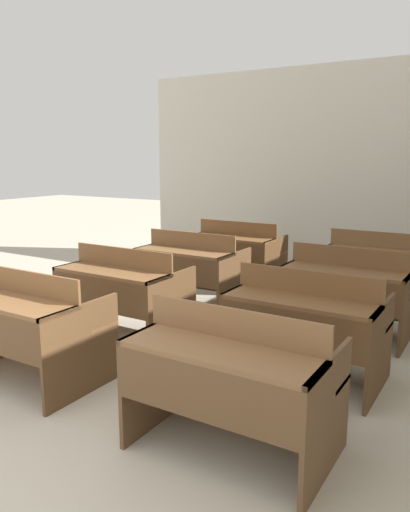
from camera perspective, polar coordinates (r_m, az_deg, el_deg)
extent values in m
cube|color=beige|center=(7.58, 13.65, 9.51)|extent=(5.97, 0.06, 2.97)
cube|color=brown|center=(3.68, -13.83, -10.45)|extent=(0.03, 0.74, 0.67)
cube|color=brown|center=(3.86, -21.75, -4.87)|extent=(1.12, 0.36, 0.03)
cube|color=brown|center=(3.94, -19.88, -2.86)|extent=(1.12, 0.02, 0.18)
cube|color=brown|center=(4.17, -17.02, -6.46)|extent=(1.12, 0.29, 0.03)
cube|color=brown|center=(4.26, -16.80, -10.10)|extent=(1.06, 0.04, 0.04)
cube|color=brown|center=(3.25, -5.33, -13.17)|extent=(0.03, 0.74, 0.67)
cube|color=brown|center=(2.80, 13.79, -17.69)|extent=(0.03, 0.74, 0.67)
cube|color=brown|center=(2.70, 1.60, -10.91)|extent=(1.12, 0.36, 0.03)
cube|color=brown|center=(2.63, -0.35, -15.46)|extent=(1.06, 0.02, 0.30)
cube|color=brown|center=(2.80, 3.37, -7.77)|extent=(1.12, 0.02, 0.18)
cube|color=brown|center=(3.12, 5.42, -12.07)|extent=(1.12, 0.29, 0.03)
cube|color=brown|center=(3.24, 5.32, -16.67)|extent=(1.06, 0.04, 0.04)
cube|color=brown|center=(5.15, -13.71, -4.16)|extent=(0.03, 0.74, 0.67)
cube|color=brown|center=(4.47, -3.72, -6.22)|extent=(0.03, 0.74, 0.67)
cube|color=brown|center=(4.58, -10.71, -1.81)|extent=(1.12, 0.36, 0.03)
cube|color=brown|center=(4.50, -12.09, -4.29)|extent=(1.06, 0.02, 0.30)
cube|color=brown|center=(4.68, -9.35, -0.16)|extent=(1.12, 0.02, 0.18)
cube|color=brown|center=(4.93, -7.42, -3.32)|extent=(1.12, 0.29, 0.03)
cube|color=brown|center=(5.01, -7.34, -6.46)|extent=(1.06, 0.04, 0.04)
cube|color=#54371E|center=(4.13, 4.32, -7.73)|extent=(0.03, 0.74, 0.67)
cube|color=#54371E|center=(3.79, 19.36, -10.11)|extent=(0.03, 0.74, 0.67)
cube|color=brown|center=(3.66, 10.69, -5.11)|extent=(1.12, 0.36, 0.03)
cube|color=#54371E|center=(3.56, 9.59, -8.37)|extent=(1.06, 0.02, 0.30)
cube|color=brown|center=(3.79, 11.67, -2.94)|extent=(1.12, 0.02, 0.18)
cube|color=brown|center=(4.09, 12.64, -6.56)|extent=(1.12, 0.29, 0.03)
cube|color=#54371E|center=(4.18, 12.48, -10.25)|extent=(1.06, 0.04, 0.04)
cube|color=brown|center=(5.99, -5.84, -1.74)|extent=(0.03, 0.74, 0.67)
cube|color=brown|center=(5.41, 3.40, -3.10)|extent=(0.03, 0.74, 0.67)
cube|color=brown|center=(5.46, -2.53, 0.49)|extent=(1.12, 0.36, 0.03)
cube|color=brown|center=(5.36, -3.53, -1.55)|extent=(1.06, 0.02, 0.30)
cube|color=brown|center=(5.59, -1.55, 1.83)|extent=(1.12, 0.02, 0.18)
cube|color=brown|center=(5.84, -0.26, -0.92)|extent=(1.12, 0.29, 0.03)
cube|color=brown|center=(5.91, -0.26, -3.61)|extent=(1.06, 0.04, 0.04)
cube|color=brown|center=(5.12, 10.12, -4.10)|extent=(0.03, 0.74, 0.67)
cube|color=brown|center=(4.85, 22.23, -5.64)|extent=(0.03, 0.74, 0.67)
cube|color=brown|center=(4.70, 15.60, -1.68)|extent=(1.12, 0.36, 0.03)
cube|color=brown|center=(4.58, 14.90, -4.12)|extent=(1.06, 0.02, 0.30)
cube|color=brown|center=(4.85, 16.23, -0.07)|extent=(1.12, 0.02, 0.18)
cube|color=brown|center=(5.14, 16.75, -3.11)|extent=(1.12, 0.29, 0.03)
cube|color=brown|center=(5.21, 16.57, -6.13)|extent=(1.06, 0.04, 0.04)
cube|color=#52361D|center=(6.88, -0.28, 0.02)|extent=(0.03, 0.74, 0.67)
cube|color=#52361D|center=(6.39, 8.06, -0.97)|extent=(0.03, 0.74, 0.67)
cube|color=brown|center=(6.40, 3.00, 2.07)|extent=(1.12, 0.36, 0.03)
cube|color=#52361D|center=(6.28, 2.24, 0.36)|extent=(1.06, 0.02, 0.30)
cube|color=brown|center=(6.53, 3.73, 3.18)|extent=(1.12, 0.02, 0.18)
cube|color=brown|center=(6.79, 4.63, 0.76)|extent=(1.12, 0.29, 0.03)
cube|color=#52361D|center=(6.85, 4.59, -1.57)|extent=(1.06, 0.04, 0.04)
cube|color=brown|center=(6.17, 14.19, -1.65)|extent=(0.03, 0.74, 0.67)
cube|color=brown|center=(5.79, 18.93, 0.50)|extent=(1.12, 0.36, 0.03)
cube|color=brown|center=(5.66, 18.44, -1.42)|extent=(1.06, 0.02, 0.30)
cube|color=brown|center=(5.94, 19.36, 1.76)|extent=(1.12, 0.02, 0.18)
cube|color=brown|center=(6.23, 19.65, -0.83)|extent=(1.12, 0.29, 0.03)
cube|color=brown|center=(6.29, 19.48, -3.35)|extent=(1.06, 0.04, 0.04)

